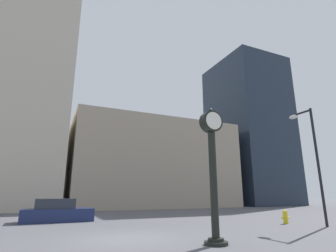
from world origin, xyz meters
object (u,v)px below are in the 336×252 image
at_px(fire_hydrant_near, 285,217).
at_px(street_lamp_right, 310,146).
at_px(street_clock, 213,166).
at_px(car_navy, 57,212).

bearing_deg(fire_hydrant_near, street_lamp_right, -65.83).
height_order(street_clock, car_navy, street_clock).
bearing_deg(fire_hydrant_near, street_clock, -152.68).
bearing_deg(car_navy, street_clock, -68.50).
relative_size(street_clock, fire_hydrant_near, 6.31).
bearing_deg(street_clock, street_lamp_right, 15.23).
height_order(street_clock, fire_hydrant_near, street_clock).
bearing_deg(street_lamp_right, fire_hydrant_near, 114.17).
xyz_separation_m(street_clock, car_navy, (-4.62, 10.53, -2.05)).
relative_size(street_clock, car_navy, 1.13).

